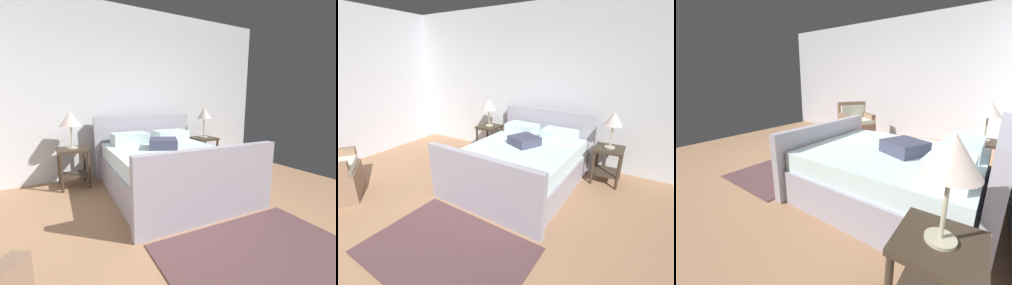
{
  "view_description": "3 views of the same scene",
  "coord_description": "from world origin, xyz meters",
  "views": [
    {
      "loc": [
        -1.32,
        -1.18,
        1.33
      ],
      "look_at": [
        0.16,
        1.53,
        0.76
      ],
      "focal_mm": 25.22,
      "sensor_mm": 36.0,
      "label": 1
    },
    {
      "loc": [
        1.83,
        -1.38,
        1.93
      ],
      "look_at": [
        0.22,
        1.34,
        0.81
      ],
      "focal_mm": 25.19,
      "sensor_mm": 36.0,
      "label": 2
    },
    {
      "loc": [
        2.5,
        2.58,
        1.39
      ],
      "look_at": [
        0.54,
        1.24,
        0.71
      ],
      "focal_mm": 22.68,
      "sensor_mm": 36.0,
      "label": 3
    }
  ],
  "objects": [
    {
      "name": "nightstand_left",
      "position": [
        -0.92,
        2.58,
        0.4
      ],
      "size": [
        0.44,
        0.44,
        0.6
      ],
      "color": "#392D21",
      "rests_on": "ground"
    },
    {
      "name": "bed",
      "position": [
        0.28,
        1.76,
        0.35
      ],
      "size": [
        1.84,
        2.2,
        1.05
      ],
      "color": "#A5A1B0",
      "rests_on": "ground"
    },
    {
      "name": "armchair",
      "position": [
        -1.92,
        -0.11,
        0.35
      ],
      "size": [
        1.01,
        1.01,
        0.9
      ],
      "color": "#876650",
      "rests_on": "ground"
    },
    {
      "name": "area_rug",
      "position": [
        0.28,
        0.01,
        0.01
      ],
      "size": [
        1.8,
        1.28,
        0.01
      ],
      "primitive_type": "cube",
      "rotation": [
        0.0,
        0.0,
        -0.05
      ],
      "color": "brown",
      "rests_on": "ground"
    },
    {
      "name": "nightstand_right",
      "position": [
        1.47,
        2.47,
        0.4
      ],
      "size": [
        0.44,
        0.44,
        0.6
      ],
      "color": "#392D21",
      "rests_on": "ground"
    },
    {
      "name": "table_lamp_right",
      "position": [
        1.47,
        2.47,
        1.06
      ],
      "size": [
        0.28,
        0.28,
        0.58
      ],
      "color": "#B7B293",
      "rests_on": "nightstand_right"
    },
    {
      "name": "wall_side_left",
      "position": [
        -3.04,
        0.0,
        1.45
      ],
      "size": [
        0.12,
        5.97,
        2.89
      ],
      "primitive_type": "cube",
      "color": "silver",
      "rests_on": "ground"
    },
    {
      "name": "table_lamp_left",
      "position": [
        -0.92,
        2.58,
        1.04
      ],
      "size": [
        0.31,
        0.31,
        0.56
      ],
      "color": "#B7B293",
      "rests_on": "nightstand_left"
    },
    {
      "name": "ground_plane",
      "position": [
        0.0,
        0.0,
        -0.01
      ],
      "size": [
        5.96,
        5.85,
        0.02
      ],
      "primitive_type": "cube",
      "color": "#A57956"
    }
  ]
}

